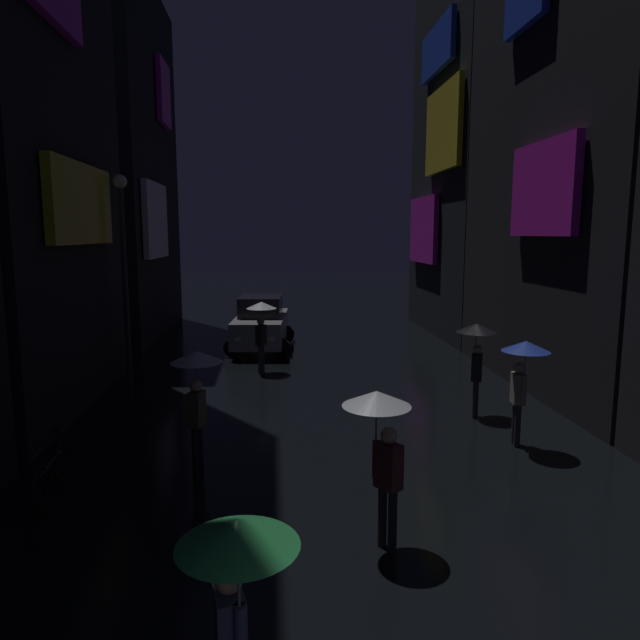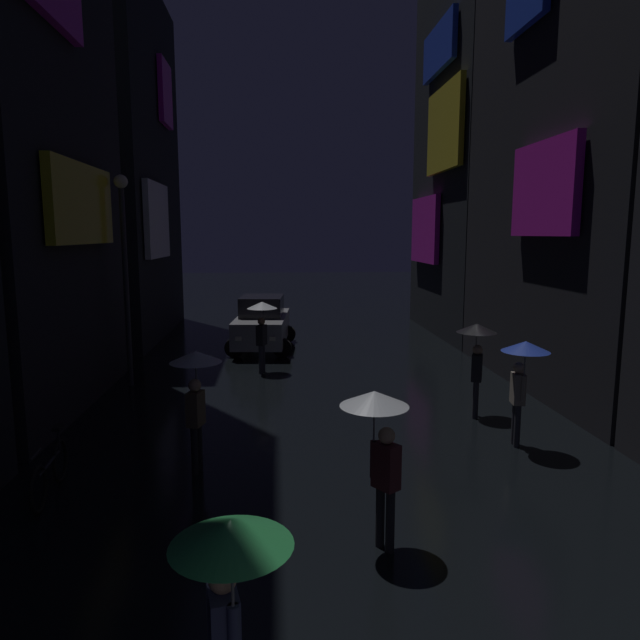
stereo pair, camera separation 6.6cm
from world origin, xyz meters
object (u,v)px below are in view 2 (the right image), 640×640
Objects in this scene: pedestrian_midstreet_centre_clear at (262,317)px; car_distant at (262,324)px; pedestrian_foreground_right_green at (229,574)px; streetlamp_left_far at (125,257)px; pedestrian_midstreet_left_clear at (378,426)px; pedestrian_near_crossing_clear at (196,377)px; pedestrian_far_right_blue at (523,364)px; pedestrian_foreground_left_black at (477,344)px; bicycle_parked_at_storefront at (50,472)px.

pedestrian_midstreet_centre_clear reaches higher than car_distant.
streetlamp_left_far reaches higher than pedestrian_foreground_right_green.
pedestrian_near_crossing_clear is (-2.69, 2.72, 0.00)m from pedestrian_midstreet_left_clear.
streetlamp_left_far reaches higher than car_distant.
pedestrian_foreground_right_green is 12.38m from streetlamp_left_far.
car_distant is at bearing 117.42° from pedestrian_far_right_blue.
pedestrian_near_crossing_clear and pedestrian_far_right_blue have the same top height.
pedestrian_near_crossing_clear is 1.00× the size of pedestrian_midstreet_centre_clear.
pedestrian_near_crossing_clear is at bearing -156.49° from pedestrian_foreground_left_black.
pedestrian_far_right_blue is at bearing -31.47° from streetlamp_left_far.
pedestrian_midstreet_left_clear and pedestrian_near_crossing_clear have the same top height.
pedestrian_foreground_left_black reaches higher than car_distant.
pedestrian_near_crossing_clear reaches higher than bicycle_parked_at_storefront.
streetlamp_left_far is (-8.48, 3.30, 1.85)m from pedestrian_foreground_left_black.
bicycle_parked_at_storefront is (-8.09, -3.40, -1.28)m from pedestrian_foreground_left_black.
streetlamp_left_far is (-0.40, 6.70, 3.13)m from bicycle_parked_at_storefront.
pedestrian_foreground_right_green is 16.38m from car_distant.
bicycle_parked_at_storefront is at bearing -105.22° from car_distant.
pedestrian_midstreet_left_clear reaches higher than car_distant.
pedestrian_foreground_right_green is 12.94m from pedestrian_midstreet_centre_clear.
pedestrian_foreground_left_black is at bearing 58.83° from pedestrian_midstreet_left_clear.
pedestrian_near_crossing_clear is 6.09m from pedestrian_far_right_blue.
pedestrian_near_crossing_clear is 0.50× the size of car_distant.
pedestrian_foreground_right_green is 6.08m from bicycle_parked_at_storefront.
pedestrian_far_right_blue is (5.04, 6.38, 0.00)m from pedestrian_foreground_right_green.
pedestrian_midstreet_centre_clear is 4.21m from streetlamp_left_far.
pedestrian_far_right_blue is 1.00× the size of pedestrian_foreground_left_black.
pedestrian_far_right_blue is 8.48m from bicycle_parked_at_storefront.
pedestrian_foreground_left_black is 9.29m from streetlamp_left_far.
streetlamp_left_far is at bearing 107.27° from pedestrian_foreground_right_green.
pedestrian_midstreet_centre_clear is 0.50× the size of car_distant.
pedestrian_midstreet_left_clear is 10.24m from streetlamp_left_far.
pedestrian_near_crossing_clear is 1.00× the size of pedestrian_foreground_left_black.
pedestrian_far_right_blue is 10.33m from streetlamp_left_far.
pedestrian_near_crossing_clear is at bearing -94.84° from car_distant.
pedestrian_foreground_left_black is 0.38× the size of streetlamp_left_far.
streetlamp_left_far reaches higher than pedestrian_midstreet_left_clear.
pedestrian_near_crossing_clear is 1.17× the size of bicycle_parked_at_storefront.
pedestrian_near_crossing_clear is 1.00× the size of pedestrian_far_right_blue.
pedestrian_foreground_right_green is 5.92m from pedestrian_near_crossing_clear.
pedestrian_midstreet_left_clear is at bearing -20.95° from bicycle_parked_at_storefront.
pedestrian_foreground_right_green is at bearing -118.05° from pedestrian_midstreet_left_clear.
pedestrian_midstreet_left_clear and pedestrian_foreground_left_black have the same top height.
pedestrian_foreground_right_green is at bearing -120.03° from pedestrian_foreground_left_black.
car_distant is (3.09, 11.37, 0.54)m from bicycle_parked_at_storefront.
bicycle_parked_at_storefront is 11.80m from car_distant.
pedestrian_near_crossing_clear and pedestrian_midstreet_centre_clear have the same top height.
pedestrian_midstreet_left_clear is at bearing 61.95° from pedestrian_foreground_right_green.
pedestrian_foreground_right_green is at bearing -89.51° from car_distant.
bicycle_parked_at_storefront is 0.32× the size of streetlamp_left_far.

